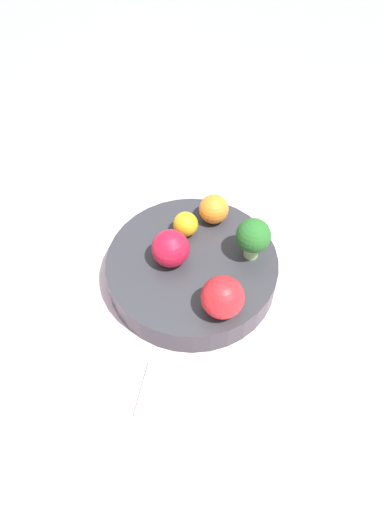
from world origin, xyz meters
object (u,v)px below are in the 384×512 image
Objects in this scene: apple_green at (171,248)px; orange_back at (214,209)px; spoon at (148,389)px; orange_front at (186,224)px; apple_red at (223,297)px; bowl at (192,269)px; broccoli at (253,237)px.

apple_green reaches higher than orange_back.
orange_front is at bearing -157.89° from spoon.
orange_back reaches higher than orange_front.
apple_green is (-0.03, -0.10, -0.00)m from apple_red.
apple_red reaches higher than spoon.
bowl is 0.06m from apple_green.
apple_green is (0.07, -0.09, -0.01)m from broccoli.
bowl is 0.10m from broccoli.
orange_front is at bearing -126.44° from apple_red.
apple_red is at bearing 59.36° from bowl.
orange_front is 0.83× the size of orange_back.
broccoli is 0.90× the size of spoon.
apple_green is at bearing -57.17° from bowl.
orange_back is at bearing 156.18° from orange_front.
apple_green reaches higher than bowl.
broccoli is at bearing -172.59° from apple_red.
orange_front reaches higher than bowl.
orange_back is 0.60× the size of spoon.
apple_red reaches higher than orange_back.
broccoli is 0.09m from orange_back.
spoon is (0.21, 0.08, -0.06)m from orange_front.
bowl is at bearing -164.01° from spoon.
apple_red reaches higher than apple_green.
apple_green reaches higher than spoon.
apple_red reaches higher than orange_front.
spoon is at bearing 25.15° from apple_green.
spoon is at bearing -11.59° from apple_red.
apple_red is at bearing 7.41° from broccoli.
spoon is (0.13, -0.03, -0.07)m from apple_red.
bowl is 6.69× the size of orange_front.
orange_back is at bearing -143.99° from apple_red.
orange_front is (-0.04, -0.04, 0.04)m from bowl.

